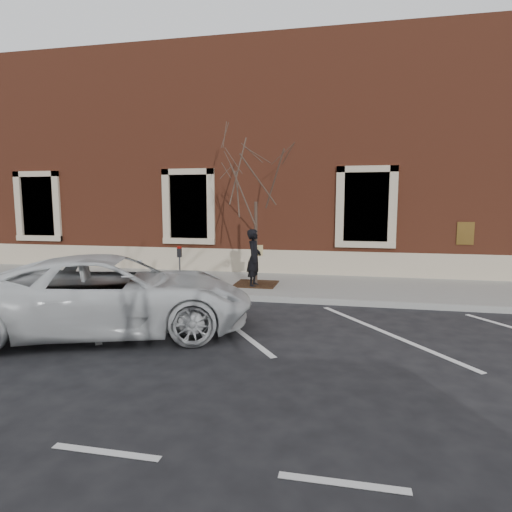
% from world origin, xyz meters
% --- Properties ---
extents(ground, '(120.00, 120.00, 0.00)m').
position_xyz_m(ground, '(0.00, 0.00, 0.00)').
color(ground, '#28282B').
rests_on(ground, ground).
extents(sidewalk_near, '(40.00, 3.50, 0.15)m').
position_xyz_m(sidewalk_near, '(0.00, 1.75, 0.07)').
color(sidewalk_near, gray).
rests_on(sidewalk_near, ground).
extents(curb_near, '(40.00, 0.12, 0.15)m').
position_xyz_m(curb_near, '(0.00, -0.05, 0.07)').
color(curb_near, '#9E9E99').
rests_on(curb_near, ground).
extents(parking_stripes, '(28.00, 4.40, 0.01)m').
position_xyz_m(parking_stripes, '(0.00, -2.20, 0.00)').
color(parking_stripes, silver).
rests_on(parking_stripes, ground).
extents(building_civic, '(40.00, 8.62, 8.00)m').
position_xyz_m(building_civic, '(0.00, 7.74, 4.00)').
color(building_civic, brown).
rests_on(building_civic, ground).
extents(man, '(0.41, 0.61, 1.65)m').
position_xyz_m(man, '(-0.17, 1.12, 0.97)').
color(man, black).
rests_on(man, sidewalk_near).
extents(parking_meter, '(0.11, 0.09, 1.22)m').
position_xyz_m(parking_meter, '(-2.02, 0.12, 1.00)').
color(parking_meter, '#595B60').
rests_on(parking_meter, sidewalk_near).
extents(tree_grate, '(1.21, 1.21, 0.03)m').
position_xyz_m(tree_grate, '(-0.17, 1.41, 0.17)').
color(tree_grate, '#392712').
rests_on(tree_grate, sidewalk_near).
extents(sapling, '(2.64, 2.64, 4.41)m').
position_xyz_m(sapling, '(-0.17, 1.41, 3.23)').
color(sapling, '#423028').
rests_on(sapling, sidewalk_near).
extents(white_truck, '(6.02, 4.22, 1.53)m').
position_xyz_m(white_truck, '(-2.10, -3.20, 0.76)').
color(white_truck, silver).
rests_on(white_truck, ground).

